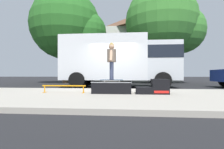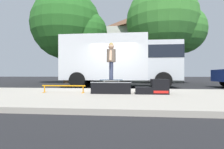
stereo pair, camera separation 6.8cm
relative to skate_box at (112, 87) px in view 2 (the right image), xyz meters
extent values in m
plane|color=black|center=(-0.29, 2.61, -0.33)|extent=(140.00, 140.00, 0.00)
cube|color=#A8A093|center=(-0.29, -0.39, -0.27)|extent=(50.00, 5.00, 0.12)
cube|color=black|center=(0.00, 0.00, -0.01)|extent=(1.31, 0.66, 0.39)
cube|color=gray|center=(0.00, 0.00, 0.17)|extent=(1.33, 0.68, 0.03)
cube|color=black|center=(1.08, 0.00, -0.10)|extent=(0.52, 0.69, 0.22)
cube|color=black|center=(1.60, 0.00, 0.03)|extent=(0.52, 0.69, 0.48)
cube|color=red|center=(1.60, -0.35, -0.12)|extent=(0.46, 0.01, 0.08)
cylinder|color=orange|center=(-1.71, 0.01, 0.03)|extent=(1.57, 0.04, 0.04)
cylinder|color=orange|center=(-2.41, 0.01, -0.09)|extent=(0.04, 0.04, 0.24)
cube|color=orange|center=(-2.41, 0.01, -0.20)|extent=(0.06, 0.28, 0.01)
cylinder|color=orange|center=(-1.00, 0.01, -0.09)|extent=(0.04, 0.04, 0.24)
cube|color=orange|center=(-1.00, 0.01, -0.20)|extent=(0.06, 0.28, 0.01)
cube|color=navy|center=(-0.02, 0.04, 0.24)|extent=(0.80, 0.36, 0.02)
cylinder|color=silver|center=(0.21, 0.18, 0.21)|extent=(0.06, 0.04, 0.05)
cylinder|color=silver|center=(0.25, 0.01, 0.21)|extent=(0.06, 0.04, 0.05)
cylinder|color=silver|center=(-0.28, 0.08, 0.21)|extent=(0.06, 0.04, 0.05)
cylinder|color=silver|center=(-0.24, -0.10, 0.21)|extent=(0.06, 0.04, 0.05)
cylinder|color=#3F4766|center=(-0.02, 0.12, 0.56)|extent=(0.12, 0.12, 0.61)
cylinder|color=#3F4766|center=(-0.02, -0.03, 0.56)|extent=(0.12, 0.12, 0.61)
cylinder|color=#726051|center=(-0.02, 0.04, 1.08)|extent=(0.31, 0.31, 0.44)
cylinder|color=tan|center=(-0.02, 0.24, 1.07)|extent=(0.10, 0.27, 0.42)
cylinder|color=tan|center=(-0.02, -0.15, 1.07)|extent=(0.10, 0.27, 0.42)
sphere|color=tan|center=(-0.02, 0.04, 1.40)|extent=(0.19, 0.19, 0.19)
sphere|color=tan|center=(-0.02, 0.04, 1.45)|extent=(0.16, 0.16, 0.16)
cube|color=silver|center=(-0.93, 4.81, 1.42)|extent=(5.00, 2.35, 2.60)
cube|color=silver|center=(2.52, 4.81, 1.22)|extent=(1.90, 2.16, 2.20)
cube|color=black|center=(2.52, 4.81, 1.70)|extent=(1.92, 2.19, 0.70)
cylinder|color=black|center=(2.37, 5.99, 0.12)|extent=(0.90, 0.28, 0.90)
cylinder|color=black|center=(2.37, 3.64, 0.12)|extent=(0.90, 0.28, 0.90)
cylinder|color=black|center=(-2.32, 5.99, 0.12)|extent=(0.90, 0.28, 0.90)
cylinder|color=black|center=(-2.32, 3.64, 0.12)|extent=(0.90, 0.28, 0.90)
cylinder|color=brown|center=(-5.34, 10.08, 1.34)|extent=(0.56, 0.56, 3.34)
sphere|color=#286623|center=(-5.34, 10.08, 5.09)|extent=(6.38, 6.38, 6.38)
sphere|color=#286623|center=(-3.58, 10.08, 4.29)|extent=(4.15, 4.15, 4.15)
cylinder|color=brown|center=(3.38, 10.02, 1.38)|extent=(0.56, 0.56, 3.42)
sphere|color=#387A2D|center=(3.38, 10.02, 5.13)|extent=(6.26, 6.26, 6.26)
sphere|color=#387A2D|center=(5.10, 10.02, 4.35)|extent=(4.07, 4.07, 4.07)
cube|color=silver|center=(1.45, 16.73, 2.67)|extent=(9.00, 7.50, 6.00)
cube|color=#B2ADA3|center=(1.45, 12.73, 1.07)|extent=(9.00, 0.50, 2.80)
pyramid|color=brown|center=(1.45, 16.73, 6.87)|extent=(9.54, 7.95, 2.40)
camera|label=1|loc=(0.59, -6.12, 0.41)|focal=28.79mm
camera|label=2|loc=(0.66, -6.12, 0.41)|focal=28.79mm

